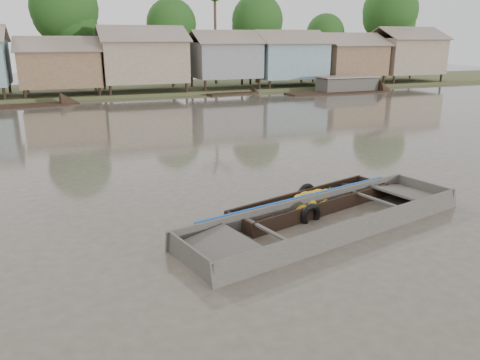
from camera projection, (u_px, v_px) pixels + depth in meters
name	position (u px, v px, depth m)	size (l,w,h in m)	color
ground	(253.00, 229.00, 11.33)	(120.00, 120.00, 0.00)	#494238
riverbank	(144.00, 54.00, 39.94)	(120.00, 12.47, 10.22)	#384723
banana_boat	(311.00, 204.00, 12.63)	(5.30, 2.66, 0.72)	black
viewer_boat	(327.00, 223.00, 11.48)	(8.06, 3.82, 0.63)	#3B3632
distant_boats	(279.00, 93.00, 36.97)	(47.87, 15.22, 1.38)	black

